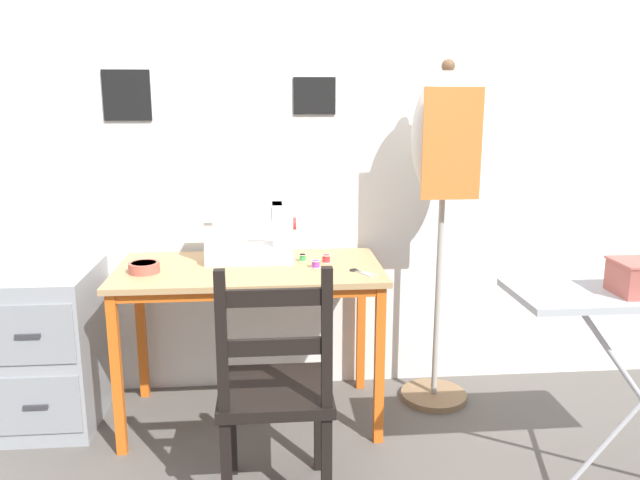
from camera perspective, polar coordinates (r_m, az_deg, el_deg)
ground_plane at (r=2.77m, az=-6.22°, el=-18.69°), size 14.00×14.00×0.00m
wall_back at (r=3.03m, az=-6.57°, el=9.55°), size 10.00×0.06×2.55m
sewing_table at (r=2.77m, az=-6.42°, el=-4.19°), size 1.16×0.59×0.72m
sewing_machine at (r=2.80m, az=-6.08°, el=0.48°), size 0.41×0.16×0.29m
fabric_bowl at (r=2.74m, az=-15.79°, el=-2.41°), size 0.13×0.13×0.04m
scissors at (r=2.66m, az=3.56°, el=-2.89°), size 0.11×0.12×0.01m
thread_spool_near_machine at (r=2.82m, az=-1.60°, el=-1.63°), size 0.04×0.04×0.03m
thread_spool_mid_table at (r=2.72m, az=-0.39°, el=-2.21°), size 0.04×0.04×0.03m
thread_spool_far_edge at (r=2.80m, az=0.57°, el=-1.72°), size 0.04×0.04×0.04m
wooden_chair at (r=2.27m, az=-4.12°, el=-13.73°), size 0.40×0.38×0.92m
filing_cabinet at (r=3.09m, az=-23.15°, el=-8.88°), size 0.39×0.55×0.71m
dress_form at (r=2.89m, az=11.29°, el=7.33°), size 0.32×0.32×1.61m
storage_box at (r=2.32m, az=27.24°, el=-3.06°), size 0.17×0.16×0.11m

